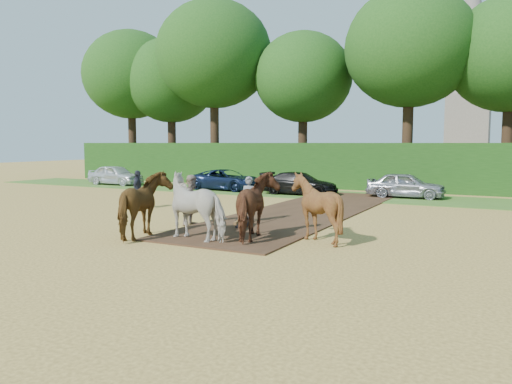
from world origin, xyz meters
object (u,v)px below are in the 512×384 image
at_px(spectator_far, 138,189).
at_px(church, 471,56).
at_px(plough_team, 230,206).
at_px(parked_cars, 327,184).
at_px(spectator_near, 193,200).

xyz_separation_m(spectator_far, church, (9.77, 50.51, 12.86)).
distance_m(plough_team, church, 56.36).
bearing_deg(parked_cars, plough_team, -83.05).
distance_m(spectator_near, parked_cars, 12.06).
distance_m(parked_cars, church, 43.35).
xyz_separation_m(plough_team, church, (2.29, 54.86, 12.69)).
distance_m(plough_team, parked_cars, 13.82).
bearing_deg(spectator_far, plough_team, -144.36).
distance_m(spectator_near, spectator_far, 5.57).
relative_size(spectator_near, church, 0.07).
height_order(spectator_far, plough_team, plough_team).
height_order(spectator_near, plough_team, plough_team).
xyz_separation_m(parked_cars, church, (3.96, 41.15, 13.05)).
xyz_separation_m(spectator_near, church, (4.88, 53.17, 12.81)).
height_order(parked_cars, church, church).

